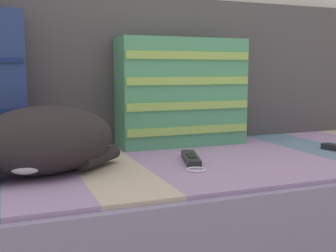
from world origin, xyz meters
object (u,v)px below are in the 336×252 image
Objects in this scene: couch at (190,220)px; game_remote_near at (191,159)px; throw_pillow_striped at (182,92)px; sleeping_cat at (39,143)px.

game_remote_near is at bearing -112.59° from couch.
throw_pillow_striped reaches higher than couch.
couch is 4.61× the size of sleeping_cat.
sleeping_cat is 0.39m from game_remote_near.
throw_pillow_striped is (0.05, 0.18, 0.37)m from couch.
game_remote_near is (-0.08, -0.26, -0.16)m from throw_pillow_striped.
couch is 4.29× the size of throw_pillow_striped.
throw_pillow_striped reaches higher than sleeping_cat.
couch is at bearing -105.13° from throw_pillow_striped.
sleeping_cat is (-0.47, -0.26, -0.10)m from throw_pillow_striped.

